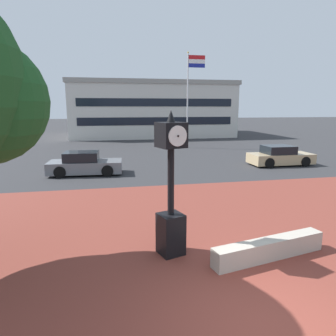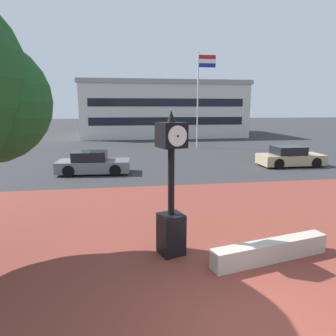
% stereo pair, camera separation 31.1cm
% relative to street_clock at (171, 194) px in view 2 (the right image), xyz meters
% --- Properties ---
extents(ground_plane, '(200.00, 200.00, 0.00)m').
position_rel_street_clock_xyz_m(ground_plane, '(1.02, -3.05, -1.61)').
color(ground_plane, '#2D2D30').
extents(plaza_brick_paving, '(44.00, 14.03, 0.01)m').
position_rel_street_clock_xyz_m(plaza_brick_paving, '(1.02, -0.04, -1.60)').
color(plaza_brick_paving, brown).
rests_on(plaza_brick_paving, ground).
extents(planter_wall, '(3.21, 1.08, 0.50)m').
position_rel_street_clock_xyz_m(planter_wall, '(2.38, -0.73, -1.36)').
color(planter_wall, '#ADA393').
rests_on(planter_wall, ground).
extents(street_clock, '(0.77, 0.79, 3.67)m').
position_rel_street_clock_xyz_m(street_clock, '(0.00, 0.00, 0.00)').
color(street_clock, black).
rests_on(street_clock, ground).
extents(car_street_near, '(4.06, 1.87, 1.28)m').
position_rel_street_clock_xyz_m(car_street_near, '(9.53, 10.81, -1.04)').
color(car_street_near, tan).
rests_on(car_street_near, ground).
extents(car_street_mid, '(4.13, 2.00, 1.28)m').
position_rel_street_clock_xyz_m(car_street_mid, '(-2.84, 10.35, -1.04)').
color(car_street_mid, slate).
rests_on(car_street_mid, ground).
extents(flagpole_primary, '(1.65, 0.14, 8.56)m').
position_rel_street_clock_xyz_m(flagpole_primary, '(5.96, 20.49, 3.52)').
color(flagpole_primary, silver).
rests_on(flagpole_primary, ground).
extents(civic_building, '(20.48, 13.43, 6.88)m').
position_rel_street_clock_xyz_m(civic_building, '(4.23, 34.97, 1.85)').
color(civic_building, beige).
rests_on(civic_building, ground).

